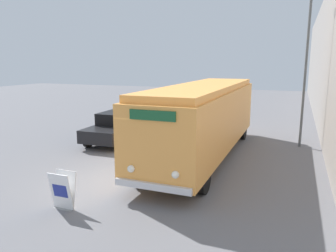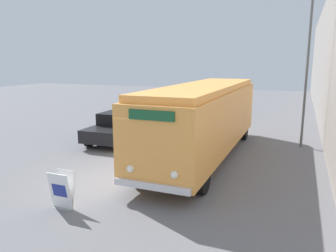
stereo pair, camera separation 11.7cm
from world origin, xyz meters
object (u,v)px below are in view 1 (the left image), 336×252
object	(u,v)px
parked_car_near	(118,127)
parked_car_distant	(210,92)
parked_car_mid	(164,110)
streetlamp	(307,50)
parked_car_far	(191,100)
sign_board	(63,191)
vintage_bus	(204,117)

from	to	relation	value
parked_car_near	parked_car_distant	bearing A→B (deg)	89.38
parked_car_near	parked_car_mid	size ratio (longest dim) A/B	1.03
parked_car_mid	streetlamp	bearing A→B (deg)	-22.16
parked_car_mid	parked_car_distant	xyz separation A→B (m)	(-0.28, 13.97, 0.01)
streetlamp	parked_car_near	xyz separation A→B (m)	(-8.78, -2.29, -3.83)
parked_car_mid	parked_car_far	xyz separation A→B (m)	(-0.07, 6.28, 0.03)
parked_car_distant	parked_car_mid	bearing A→B (deg)	-93.21
parked_car_mid	sign_board	bearing A→B (deg)	-75.58
sign_board	streetlamp	world-z (taller)	streetlamp
streetlamp	parked_car_near	size ratio (longest dim) A/B	1.60
vintage_bus	parked_car_mid	world-z (taller)	vintage_bus
vintage_bus	parked_car_distant	distance (m)	22.31
streetlamp	parked_car_mid	size ratio (longest dim) A/B	1.65
streetlamp	sign_board	bearing A→B (deg)	-122.29
parked_car_far	parked_car_distant	bearing A→B (deg)	96.40
sign_board	parked_car_mid	bearing A→B (deg)	100.76
sign_board	parked_car_near	bearing A→B (deg)	108.97
parked_car_mid	vintage_bus	bearing A→B (deg)	-53.48
parked_car_mid	parked_car_distant	size ratio (longest dim) A/B	0.91
parked_car_near	parked_car_distant	size ratio (longest dim) A/B	0.93
sign_board	streetlamp	distance (m)	12.30
streetlamp	parked_car_far	distance (m)	14.37
vintage_bus	parked_car_near	xyz separation A→B (m)	(-4.87, 1.10, -1.01)
parked_car_near	parked_car_mid	world-z (taller)	parked_car_near
parked_car_far	vintage_bus	bearing A→B (deg)	-65.37
parked_car_far	parked_car_distant	distance (m)	7.69
parked_car_mid	parked_car_far	size ratio (longest dim) A/B	0.99
vintage_bus	parked_car_far	size ratio (longest dim) A/B	2.44
sign_board	parked_car_near	world-z (taller)	parked_car_near
parked_car_near	parked_car_distant	distance (m)	20.56
streetlamp	parked_car_distant	bearing A→B (deg)	116.65
parked_car_far	streetlamp	bearing A→B (deg)	-44.95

